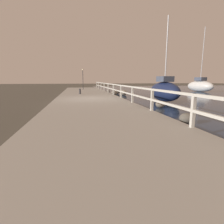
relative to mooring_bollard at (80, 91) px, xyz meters
name	(u,v)px	position (x,y,z in m)	size (l,w,h in m)	color
ground_plane	(90,102)	(0.58, -4.08, -0.54)	(120.00, 120.00, 0.00)	#4C473D
dock_walkway	(90,101)	(0.58, -4.08, -0.40)	(4.75, 36.00, 0.28)	#9E998E
railing	(121,89)	(2.85, -4.08, 0.38)	(0.10, 32.50, 0.94)	silver
boulder_far_strip	(117,92)	(4.12, 2.80, -0.28)	(0.68, 0.61, 0.51)	slate
boulder_near_dock	(108,91)	(3.66, 5.83, -0.38)	(0.41, 0.36, 0.30)	gray
boulder_downstream	(123,93)	(4.35, 0.84, -0.27)	(0.71, 0.64, 0.53)	gray
boulder_upstream	(160,104)	(4.37, -7.23, -0.33)	(0.54, 0.48, 0.40)	slate
boulder_mid_strip	(187,118)	(3.62, -10.83, -0.34)	(0.53, 0.48, 0.40)	#666056
boulder_water_edge	(114,93)	(3.42, 0.95, -0.30)	(0.62, 0.56, 0.47)	slate
mooring_bollard	(80,91)	(0.00, 0.00, 0.00)	(0.16, 0.16, 0.52)	#333338
dock_lamp	(83,76)	(0.55, 7.62, 1.53)	(0.20, 0.20, 2.70)	#2D2D33
sailboat_white	(200,86)	(15.76, 4.30, 0.27)	(2.20, 4.14, 8.09)	white
sailboat_navy	(164,91)	(6.04, -4.49, 0.25)	(1.60, 3.46, 5.89)	#192347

